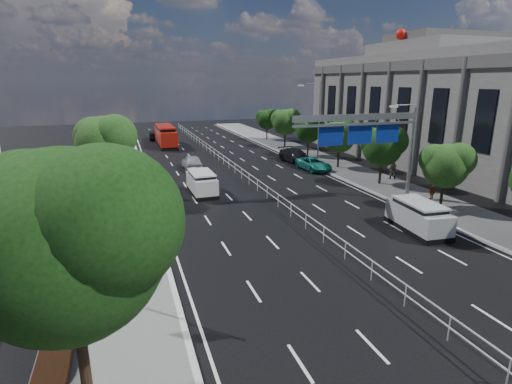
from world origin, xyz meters
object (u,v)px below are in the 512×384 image
toilet_sign (123,246)px  pedestrian_a (432,188)px  red_bus (166,135)px  parked_car_dark (295,156)px  silver_minivan (418,217)px  white_minivan (202,183)px  overhead_gantry (370,130)px  parked_car_teal (314,164)px  pedestrian_b (392,169)px  near_car_silver (192,162)px  near_car_dark (155,134)px

toilet_sign → pedestrian_a: (23.03, 8.94, -1.89)m
red_bus → pedestrian_a: bearing=-64.6°
red_bus → parked_car_dark: (12.87, -17.38, -0.75)m
silver_minivan → white_minivan: bearing=136.3°
overhead_gantry → parked_car_teal: (1.56, 11.95, -4.94)m
toilet_sign → pedestrian_b: 29.04m
overhead_gantry → parked_car_dark: 17.17m
parked_car_teal → parked_car_dark: size_ratio=0.89×
overhead_gantry → near_car_silver: size_ratio=2.29×
pedestrian_a → pedestrian_b: bearing=-132.4°
white_minivan → near_car_silver: 9.99m
near_car_dark → parked_car_teal: (13.99, -29.19, -0.14)m
overhead_gantry → white_minivan: 13.98m
red_bus → near_car_dark: size_ratio=2.01×
toilet_sign → pedestrian_a: toilet_sign is taller
white_minivan → pedestrian_b: pedestrian_b is taller
red_bus → pedestrian_b: bearing=-57.5°
overhead_gantry → near_car_silver: (-10.55, 16.51, -4.84)m
red_bus → near_car_silver: 17.33m
near_car_dark → white_minivan: bearing=94.2°
white_minivan → pedestrian_a: bearing=-25.6°
toilet_sign → white_minivan: (6.27, 16.61, -2.02)m
toilet_sign → silver_minivan: size_ratio=0.92×
near_car_silver → red_bus: bearing=-86.7°
toilet_sign → red_bus: (6.27, 43.85, -1.42)m
parked_car_teal → pedestrian_b: bearing=-55.9°
near_car_dark → parked_car_dark: 28.35m
overhead_gantry → parked_car_teal: overhead_gantry is taller
parked_car_teal → pedestrian_a: 13.60m
near_car_silver → pedestrian_a: (15.89, -17.62, 0.29)m
parked_car_teal → white_minivan: bearing=-162.4°
red_bus → near_car_dark: red_bus is taller
toilet_sign → parked_car_teal: 29.32m
overhead_gantry → white_minivan: bearing=150.1°
near_car_silver → white_minivan: bearing=85.4°
near_car_silver → silver_minivan: (10.35, -22.67, 0.17)m
parked_car_dark → pedestrian_a: bearing=-83.9°
parked_car_teal → near_car_dark: bearing=110.7°
silver_minivan → pedestrian_a: pedestrian_a is taller
pedestrian_a → pedestrian_b: 6.90m
red_bus → white_minivan: bearing=-90.3°
near_car_silver → pedestrian_a: bearing=132.4°
toilet_sign → parked_car_dark: (19.14, 26.47, -2.17)m
toilet_sign → pedestrian_b: bearing=32.8°
silver_minivan → parked_car_teal: size_ratio=0.99×
near_car_dark → overhead_gantry: bearing=109.3°
overhead_gantry → pedestrian_b: (6.66, 5.66, -4.52)m
silver_minivan → pedestrian_b: size_ratio=2.49×
silver_minivan → parked_car_teal: 18.20m
red_bus → parked_car_teal: size_ratio=2.05×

